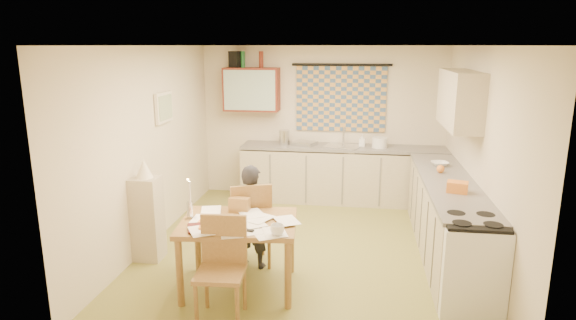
% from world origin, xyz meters
% --- Properties ---
extents(floor, '(4.00, 4.50, 0.02)m').
position_xyz_m(floor, '(0.00, 0.00, -0.01)').
color(floor, olive).
rests_on(floor, ground).
extents(ceiling, '(4.00, 4.50, 0.02)m').
position_xyz_m(ceiling, '(0.00, 0.00, 2.51)').
color(ceiling, white).
rests_on(ceiling, floor).
extents(wall_back, '(4.00, 0.02, 2.50)m').
position_xyz_m(wall_back, '(0.00, 2.26, 1.25)').
color(wall_back, beige).
rests_on(wall_back, floor).
extents(wall_front, '(4.00, 0.02, 2.50)m').
position_xyz_m(wall_front, '(0.00, -2.26, 1.25)').
color(wall_front, beige).
rests_on(wall_front, floor).
extents(wall_left, '(0.02, 4.50, 2.50)m').
position_xyz_m(wall_left, '(-2.01, 0.00, 1.25)').
color(wall_left, beige).
rests_on(wall_left, floor).
extents(wall_right, '(0.02, 4.50, 2.50)m').
position_xyz_m(wall_right, '(2.01, 0.00, 1.25)').
color(wall_right, beige).
rests_on(wall_right, floor).
extents(window_blind, '(1.45, 0.03, 1.05)m').
position_xyz_m(window_blind, '(0.30, 2.22, 1.65)').
color(window_blind, '#38547B').
rests_on(window_blind, wall_back).
extents(curtain_rod, '(1.60, 0.04, 0.04)m').
position_xyz_m(curtain_rod, '(0.30, 2.20, 2.20)').
color(curtain_rod, black).
rests_on(curtain_rod, wall_back).
extents(wall_cabinet, '(0.90, 0.34, 0.70)m').
position_xyz_m(wall_cabinet, '(-1.15, 2.08, 1.80)').
color(wall_cabinet, '#591C12').
rests_on(wall_cabinet, wall_back).
extents(wall_cabinet_glass, '(0.84, 0.02, 0.64)m').
position_xyz_m(wall_cabinet_glass, '(-1.15, 1.91, 1.80)').
color(wall_cabinet_glass, '#99B2A5').
rests_on(wall_cabinet_glass, wall_back).
extents(upper_cabinet_right, '(0.34, 1.30, 0.70)m').
position_xyz_m(upper_cabinet_right, '(1.83, 0.55, 1.85)').
color(upper_cabinet_right, tan).
rests_on(upper_cabinet_right, wall_right).
extents(framed_print, '(0.04, 0.50, 0.40)m').
position_xyz_m(framed_print, '(-1.97, 0.40, 1.70)').
color(framed_print, '#EEE3C5').
rests_on(framed_print, wall_left).
extents(print_canvas, '(0.01, 0.42, 0.32)m').
position_xyz_m(print_canvas, '(-1.95, 0.40, 1.70)').
color(print_canvas, beige).
rests_on(print_canvas, wall_left).
extents(counter_back, '(3.30, 0.62, 0.92)m').
position_xyz_m(counter_back, '(0.38, 1.95, 0.45)').
color(counter_back, tan).
rests_on(counter_back, floor).
extents(counter_right, '(0.62, 2.95, 0.92)m').
position_xyz_m(counter_right, '(1.70, 0.11, 0.45)').
color(counter_right, tan).
rests_on(counter_right, floor).
extents(stove, '(0.59, 0.59, 0.91)m').
position_xyz_m(stove, '(1.70, -1.19, 0.45)').
color(stove, white).
rests_on(stove, floor).
extents(sink, '(0.66, 0.60, 0.10)m').
position_xyz_m(sink, '(0.36, 1.95, 0.88)').
color(sink, silver).
rests_on(sink, counter_back).
extents(tap, '(0.04, 0.04, 0.28)m').
position_xyz_m(tap, '(0.36, 2.13, 1.06)').
color(tap, silver).
rests_on(tap, counter_back).
extents(dish_rack, '(0.43, 0.40, 0.06)m').
position_xyz_m(dish_rack, '(-0.26, 1.95, 0.95)').
color(dish_rack, silver).
rests_on(dish_rack, counter_back).
extents(kettle, '(0.22, 0.22, 0.24)m').
position_xyz_m(kettle, '(-0.59, 1.95, 1.04)').
color(kettle, silver).
rests_on(kettle, counter_back).
extents(mixing_bowl, '(0.24, 0.24, 0.16)m').
position_xyz_m(mixing_bowl, '(0.94, 1.95, 1.00)').
color(mixing_bowl, white).
rests_on(mixing_bowl, counter_back).
extents(soap_bottle, '(0.11, 0.12, 0.20)m').
position_xyz_m(soap_bottle, '(0.67, 2.00, 1.02)').
color(soap_bottle, white).
rests_on(soap_bottle, counter_back).
extents(bowl, '(0.33, 0.33, 0.06)m').
position_xyz_m(bowl, '(1.70, 0.85, 0.95)').
color(bowl, white).
rests_on(bowl, counter_right).
extents(orange_bag, '(0.25, 0.21, 0.12)m').
position_xyz_m(orange_bag, '(1.70, -0.36, 0.98)').
color(orange_bag, orange).
rests_on(orange_bag, counter_right).
extents(fruit_orange, '(0.10, 0.10, 0.10)m').
position_xyz_m(fruit_orange, '(1.65, 0.48, 0.97)').
color(fruit_orange, orange).
rests_on(fruit_orange, counter_right).
extents(speaker, '(0.22, 0.24, 0.26)m').
position_xyz_m(speaker, '(-1.40, 2.08, 2.28)').
color(speaker, black).
rests_on(speaker, wall_cabinet).
extents(bottle_green, '(0.08, 0.08, 0.26)m').
position_xyz_m(bottle_green, '(-1.29, 2.08, 2.28)').
color(bottle_green, '#195926').
rests_on(bottle_green, wall_cabinet).
extents(bottle_brown, '(0.07, 0.07, 0.26)m').
position_xyz_m(bottle_brown, '(-0.99, 2.08, 2.28)').
color(bottle_brown, '#591C12').
rests_on(bottle_brown, wall_cabinet).
extents(dining_table, '(1.26, 1.01, 0.75)m').
position_xyz_m(dining_table, '(-0.59, -1.14, 0.38)').
color(dining_table, brown).
rests_on(dining_table, floor).
extents(chair_far, '(0.59, 0.59, 1.01)m').
position_xyz_m(chair_far, '(-0.61, -0.57, 0.31)').
color(chair_far, brown).
rests_on(chair_far, floor).
extents(chair_near, '(0.46, 0.46, 0.96)m').
position_xyz_m(chair_near, '(-0.61, -1.73, 0.30)').
color(chair_near, brown).
rests_on(chair_near, floor).
extents(person, '(0.54, 0.44, 1.21)m').
position_xyz_m(person, '(-0.58, -0.61, 0.61)').
color(person, black).
rests_on(person, floor).
extents(shelf_stand, '(0.32, 0.30, 1.01)m').
position_xyz_m(shelf_stand, '(-1.84, -0.59, 0.50)').
color(shelf_stand, tan).
rests_on(shelf_stand, floor).
extents(lampshade, '(0.20, 0.20, 0.22)m').
position_xyz_m(lampshade, '(-1.84, -0.59, 1.12)').
color(lampshade, '#EEE3C5').
rests_on(lampshade, shelf_stand).
extents(letter_rack, '(0.23, 0.12, 0.16)m').
position_xyz_m(letter_rack, '(-0.64, -0.87, 0.83)').
color(letter_rack, brown).
rests_on(letter_rack, dining_table).
extents(mug, '(0.21, 0.21, 0.10)m').
position_xyz_m(mug, '(-0.13, -1.46, 0.80)').
color(mug, white).
rests_on(mug, dining_table).
extents(magazine, '(0.36, 0.38, 0.02)m').
position_xyz_m(magazine, '(-1.02, -1.45, 0.76)').
color(magazine, maroon).
rests_on(magazine, dining_table).
extents(book, '(0.17, 0.22, 0.02)m').
position_xyz_m(book, '(-0.98, -1.26, 0.76)').
color(book, orange).
rests_on(book, dining_table).
extents(orange_box, '(0.14, 0.11, 0.04)m').
position_xyz_m(orange_box, '(-0.85, -1.44, 0.77)').
color(orange_box, orange).
rests_on(orange_box, dining_table).
extents(eyeglasses, '(0.14, 0.07, 0.02)m').
position_xyz_m(eyeglasses, '(-0.44, -1.40, 0.76)').
color(eyeglasses, black).
rests_on(eyeglasses, dining_table).
extents(candle_holder, '(0.07, 0.07, 0.18)m').
position_xyz_m(candle_holder, '(-1.11, -1.13, 0.84)').
color(candle_holder, silver).
rests_on(candle_holder, dining_table).
extents(candle, '(0.03, 0.03, 0.22)m').
position_xyz_m(candle, '(-1.10, -1.14, 1.04)').
color(candle, white).
rests_on(candle, dining_table).
extents(candle_flame, '(0.02, 0.02, 0.02)m').
position_xyz_m(candle_flame, '(-1.12, -1.12, 1.16)').
color(candle_flame, '#FFCC66').
rests_on(candle_flame, dining_table).
extents(papers, '(1.16, 0.96, 0.02)m').
position_xyz_m(papers, '(-0.54, -1.21, 0.76)').
color(papers, white).
rests_on(papers, dining_table).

